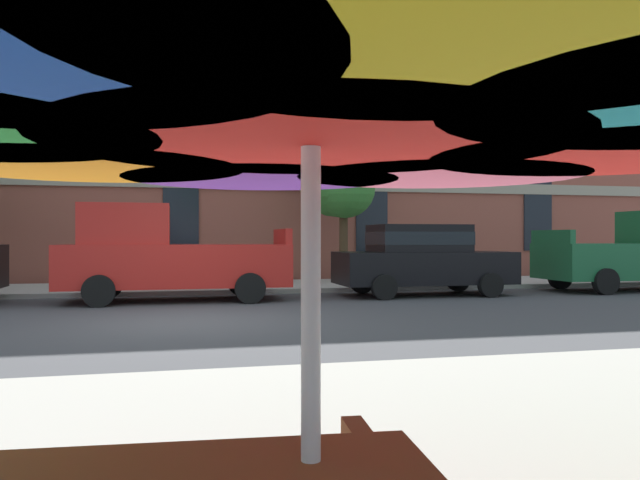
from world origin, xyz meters
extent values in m
plane|color=#424244|center=(0.00, 0.00, 0.00)|extent=(120.00, 120.00, 0.00)
cube|color=#B2ADA3|center=(0.00, 6.80, 0.06)|extent=(56.00, 3.60, 0.12)
cube|color=#934C3D|center=(0.00, 15.00, 6.40)|extent=(43.90, 12.00, 12.80)
cube|color=#9E937F|center=(0.00, 8.96, 3.20)|extent=(43.02, 0.08, 0.36)
cube|color=#9E937F|center=(0.00, 8.96, 6.40)|extent=(43.02, 0.08, 0.36)
cube|color=black|center=(0.00, 8.97, 6.80)|extent=(1.10, 0.06, 11.60)
cube|color=black|center=(6.27, 8.97, 6.80)|extent=(1.10, 0.06, 11.60)
cube|color=black|center=(12.54, 8.97, 6.80)|extent=(1.10, 0.06, 11.60)
cube|color=#B21E19|center=(-0.15, 3.70, 0.82)|extent=(5.10, 1.90, 0.96)
cube|color=#B21E19|center=(-1.25, 3.70, 1.75)|extent=(1.90, 1.75, 0.90)
cube|color=#B21E19|center=(2.32, 3.70, 1.48)|extent=(0.16, 1.75, 0.36)
cylinder|color=black|center=(1.43, 4.65, 0.34)|extent=(0.68, 0.22, 0.68)
cylinder|color=black|center=(1.43, 2.75, 0.34)|extent=(0.68, 0.22, 0.68)
cylinder|color=black|center=(-1.73, 4.65, 0.34)|extent=(0.68, 0.22, 0.68)
cylinder|color=black|center=(-1.73, 2.75, 0.34)|extent=(0.68, 0.22, 0.68)
cube|color=black|center=(5.93, 3.70, 0.70)|extent=(4.40, 1.76, 0.80)
cube|color=black|center=(5.78, 3.70, 1.44)|extent=(2.30, 1.55, 0.68)
cube|color=black|center=(5.78, 3.70, 1.44)|extent=(2.32, 1.57, 0.32)
cylinder|color=black|center=(7.30, 4.58, 0.30)|extent=(0.60, 0.22, 0.60)
cylinder|color=black|center=(7.30, 2.82, 0.30)|extent=(0.60, 0.22, 0.60)
cylinder|color=black|center=(4.57, 4.58, 0.30)|extent=(0.60, 0.22, 0.60)
cylinder|color=black|center=(4.57, 2.82, 0.30)|extent=(0.60, 0.22, 0.60)
cube|color=#195933|center=(12.06, 3.70, 0.82)|extent=(5.10, 1.90, 0.96)
cube|color=#195933|center=(9.59, 3.70, 1.48)|extent=(0.16, 1.75, 0.36)
cylinder|color=black|center=(10.48, 2.75, 0.34)|extent=(0.68, 0.22, 0.68)
cylinder|color=black|center=(10.48, 4.65, 0.34)|extent=(0.68, 0.22, 0.68)
cylinder|color=#4C3823|center=(4.76, 7.08, 1.07)|extent=(0.26, 0.26, 2.14)
sphere|color=#387F33|center=(4.52, 7.15, 3.20)|extent=(2.23, 2.23, 2.23)
sphere|color=#387F33|center=(4.74, 6.83, 2.94)|extent=(1.80, 1.80, 1.80)
sphere|color=#387F33|center=(4.68, 6.90, 3.06)|extent=(1.68, 1.68, 1.68)
cylinder|color=silver|center=(0.22, -9.00, 1.09)|extent=(0.06, 0.06, 2.18)
cone|color=red|center=(1.28, -9.00, 1.95)|extent=(1.28, 1.28, 0.47)
cone|color=#E5668C|center=(0.97, -8.25, 1.95)|extent=(1.28, 1.28, 0.47)
cone|color=#662D9E|center=(0.22, -7.93, 1.95)|extent=(1.28, 1.28, 0.47)
cone|color=orange|center=(-0.54, -8.25, 1.95)|extent=(1.28, 1.28, 0.47)
cone|color=red|center=(0.22, -9.00, 1.99)|extent=(1.59, 1.59, 0.55)
camera|label=1|loc=(-0.18, -10.80, 1.44)|focal=34.58mm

